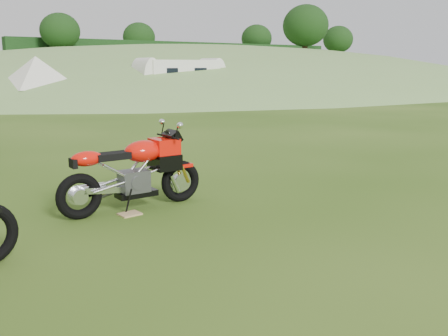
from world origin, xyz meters
TOP-DOWN VIEW (x-y plane):
  - ground at (0.00, 0.00)m, footprint 120.00×120.00m
  - hillside at (24.00, 40.00)m, footprint 80.00×64.00m
  - hedgerow at (24.00, 40.00)m, footprint 36.00×1.20m
  - sport_motorcycle at (-0.65, 2.17)m, footprint 2.09×0.54m
  - plywood_board at (-0.81, 1.96)m, footprint 0.30×0.25m
  - tent_mid at (3.44, 21.72)m, footprint 3.34×3.34m
  - tent_right at (9.17, 21.54)m, footprint 3.46×3.46m
  - caravan at (10.77, 20.22)m, footprint 5.16×2.53m

SIDE VIEW (x-z plane):
  - ground at x=0.00m, z-range 0.00..0.00m
  - hillside at x=24.00m, z-range -4.00..4.00m
  - hedgerow at x=24.00m, z-range -4.30..4.30m
  - plywood_board at x=-0.81m, z-range 0.00..0.02m
  - sport_motorcycle at x=-0.65m, z-range 0.00..1.25m
  - tent_right at x=9.17m, z-range 0.00..2.29m
  - caravan at x=10.77m, z-range 0.00..2.36m
  - tent_mid at x=3.44m, z-range 0.00..2.53m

